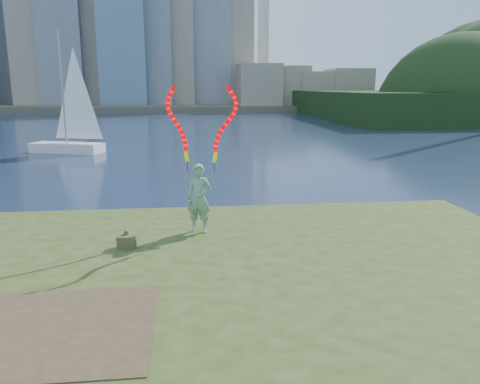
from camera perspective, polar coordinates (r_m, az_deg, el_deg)
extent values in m
plane|color=#1A2742|center=(11.45, -6.06, -11.46)|extent=(320.00, 320.00, 0.00)
cube|color=#344217|center=(9.15, -5.97, -17.00)|extent=(20.00, 18.00, 0.30)
cube|color=#344217|center=(9.29, -6.02, -14.75)|extent=(17.00, 15.00, 0.30)
cube|color=#344217|center=(9.36, -6.07, -12.82)|extent=(14.00, 12.00, 0.30)
cube|color=#47331E|center=(8.51, -21.57, -15.23)|extent=(3.20, 3.00, 0.02)
cube|color=#504B3B|center=(105.53, -6.43, 10.41)|extent=(320.00, 40.00, 1.20)
imported|color=#1D6538|center=(12.63, -5.01, -0.78)|extent=(0.79, 0.65, 1.88)
cylinder|color=black|center=(12.68, -6.43, 3.09)|extent=(0.02, 0.02, 0.30)
cylinder|color=black|center=(12.46, -3.16, 2.98)|extent=(0.02, 0.02, 0.30)
cube|color=#4A4A2A|center=(11.86, -13.63, -5.93)|extent=(0.47, 0.34, 0.31)
cylinder|color=#4A4A2A|center=(12.00, -13.56, -4.68)|extent=(0.14, 0.30, 0.10)
cube|color=silver|center=(36.38, -20.31, 5.04)|extent=(5.53, 3.40, 0.74)
cylinder|color=gray|center=(36.12, -20.82, 11.52)|extent=(0.15, 0.15, 8.02)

